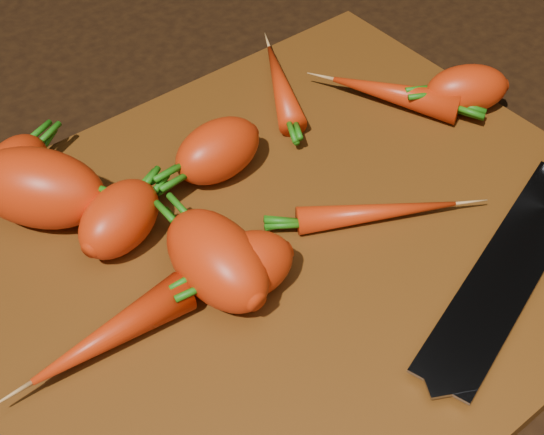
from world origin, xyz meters
TOP-DOWN VIEW (x-y plane):
  - ground at (0.00, 0.00)m, footprint 2.00×2.00m
  - cutting_board at (0.00, 0.00)m, footprint 0.50×0.40m
  - carrot_0 at (-0.09, 0.07)m, footprint 0.08×0.07m
  - carrot_1 at (-0.04, -0.02)m, footprint 0.07×0.06m
  - carrot_2 at (-0.12, 0.13)m, footprint 0.11×0.12m
  - carrot_3 at (-0.06, -0.00)m, footprint 0.05×0.09m
  - carrot_4 at (0.01, 0.09)m, footprint 0.08×0.05m
  - carrot_5 at (-0.12, 0.17)m, footprint 0.07×0.07m
  - carrot_6 at (0.22, 0.02)m, footprint 0.08×0.07m
  - carrot_7 at (0.11, 0.13)m, footprint 0.08×0.11m
  - carrot_8 at (0.07, -0.03)m, footprint 0.11×0.08m
  - carrot_9 at (0.17, 0.06)m, footprint 0.08×0.11m
  - carrot_10 at (-0.14, -0.00)m, footprint 0.11×0.03m
  - knife at (0.13, -0.11)m, footprint 0.36×0.14m

SIDE VIEW (x-z plane):
  - ground at x=0.00m, z-range -0.01..0.00m
  - cutting_board at x=0.00m, z-range 0.00..0.01m
  - knife at x=0.13m, z-range 0.01..0.03m
  - carrot_8 at x=0.07m, z-range 0.01..0.03m
  - carrot_7 at x=0.11m, z-range 0.01..0.04m
  - carrot_9 at x=0.17m, z-range 0.01..0.04m
  - carrot_10 at x=-0.14m, z-range 0.01..0.04m
  - carrot_5 at x=-0.12m, z-range 0.01..0.05m
  - carrot_6 at x=0.22m, z-range 0.01..0.05m
  - carrot_0 at x=-0.09m, z-range 0.01..0.06m
  - carrot_1 at x=-0.04m, z-range 0.01..0.06m
  - carrot_4 at x=0.01m, z-range 0.01..0.06m
  - carrot_3 at x=-0.06m, z-range 0.01..0.07m
  - carrot_2 at x=-0.12m, z-range 0.01..0.07m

